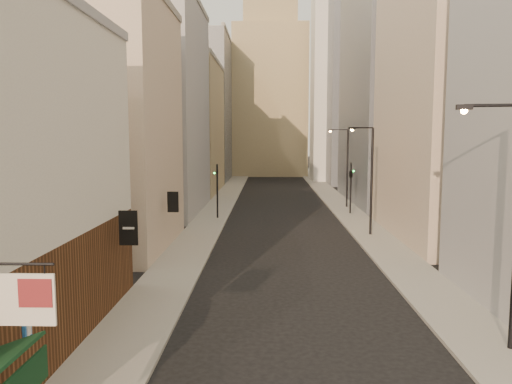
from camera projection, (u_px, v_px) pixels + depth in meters
The scene contains 16 objects.
sidewalk_left at pixel (227, 196), 62.36m from camera, with size 3.00×140.00×0.15m, color #9A978E.
sidewalk_right at pixel (331, 196), 62.05m from camera, with size 3.00×140.00×0.15m, color #9A978E.
left_bldg_beige at pixel (106, 128), 32.80m from camera, with size 8.00×12.00×16.00m, color #BDA58E.
left_bldg_grey at pixel (159, 110), 48.47m from camera, with size 8.00×16.00×20.00m, color #9B9BA1.
left_bldg_tan at pixel (188, 129), 66.52m from camera, with size 8.00×18.00×17.00m, color #9D8A63.
left_bldg_wingrid at pixel (207, 110), 86.00m from camera, with size 8.00×20.00×24.00m, color gray.
right_bldg_beige at pixel (453, 101), 35.97m from camera, with size 8.00×16.00×20.00m, color #BDA58E.
right_bldg_wingrid at pixel (388, 87), 55.51m from camera, with size 8.00×20.00×26.00m, color gray.
highrise at pixel (386, 25), 81.78m from camera, with size 21.00×23.00×51.20m.
clock_tower at pixel (270, 84), 97.03m from camera, with size 14.00×14.00×44.90m.
white_tower at pixel (337, 69), 82.75m from camera, with size 8.00×8.00×41.50m.
streetlamp_near at pixel (511, 213), 16.88m from camera, with size 2.24×0.48×8.57m.
streetlamp_mid at pixel (369, 175), 36.98m from camera, with size 2.02×0.99×8.17m.
streetlamp_far at pixel (345, 163), 51.79m from camera, with size 2.13×0.61×8.23m.
traffic_light_left at pixel (217, 180), 44.81m from camera, with size 0.54×0.43×5.00m.
traffic_light_right at pixel (351, 175), 47.40m from camera, with size 0.69×0.69×5.00m.
Camera 1 is at (-1.34, -6.81, 7.49)m, focal length 35.00 mm.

